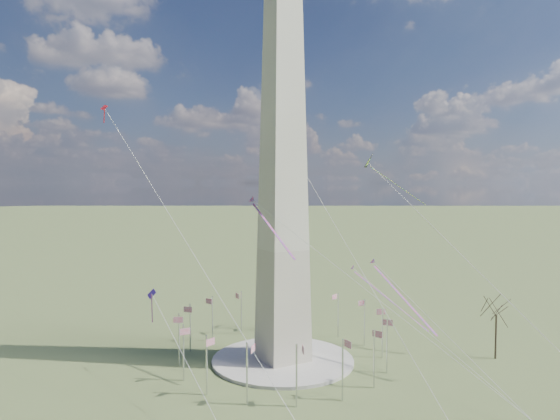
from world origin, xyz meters
name	(u,v)px	position (x,y,z in m)	size (l,w,h in m)	color
ground	(283,361)	(0.00, 0.00, 0.00)	(2000.00, 2000.00, 0.00)	#4F5F2F
plaza	(283,360)	(0.00, 0.00, 0.40)	(36.00, 36.00, 0.80)	#ACA89D
washington_monument	(283,173)	(0.00, 0.00, 47.95)	(15.56, 15.56, 100.00)	#BDB59E
flagpole_ring	(283,333)	(0.00, 0.00, 7.27)	(54.40, 54.40, 13.00)	silver
tree_near	(496,312)	(49.49, -24.31, 12.30)	(9.85, 9.85, 17.25)	#433229
kite_delta_black	(372,165)	(35.88, 9.95, 50.74)	(16.34, 16.68, 15.66)	black
kite_diamond_purple	(152,298)	(-30.90, 8.88, 17.98)	(1.61, 2.74, 8.41)	navy
kite_streamer_left	(393,286)	(23.14, -14.90, 19.85)	(2.73, 22.02, 15.11)	#FF3B28
kite_streamer_mid	(266,221)	(-7.07, -4.78, 36.59)	(2.60, 19.47, 13.36)	#FF3B28
kite_streamer_right	(377,289)	(29.45, -1.09, 15.83)	(11.47, 21.23, 15.82)	#FF3B28
kite_small_red	(104,109)	(-37.11, 33.22, 65.43)	(1.87, 1.65, 4.97)	red
kite_small_white	(263,101)	(15.95, 43.62, 73.11)	(1.32, 2.00, 4.34)	white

